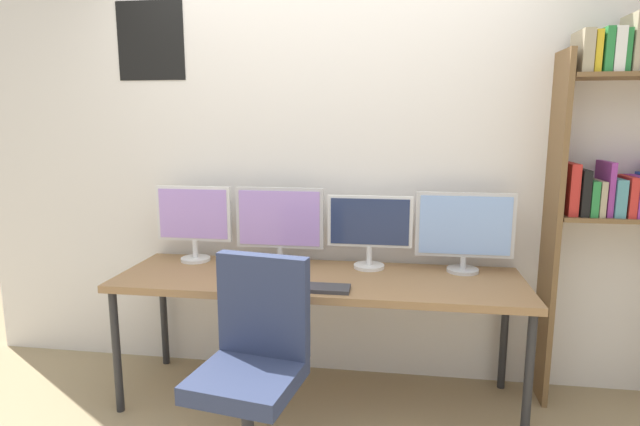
{
  "coord_description": "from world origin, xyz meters",
  "views": [
    {
      "loc": [
        0.42,
        -2.12,
        1.59
      ],
      "look_at": [
        0.0,
        0.65,
        1.09
      ],
      "focal_mm": 28.81,
      "sensor_mm": 36.0,
      "label": 1
    }
  ],
  "objects_px": {
    "keyboard_main": "(312,288)",
    "monitor_center_right": "(370,227)",
    "desk": "(319,285)",
    "monitor_far_left": "(194,219)",
    "monitor_far_right": "(465,229)",
    "bookshelf": "(622,185)",
    "office_chair": "(253,388)",
    "monitor_center_left": "(280,222)",
    "computer_mouse": "(268,284)"
  },
  "relations": [
    {
      "from": "keyboard_main",
      "to": "monitor_center_right",
      "type": "bearing_deg",
      "value": 58.78
    },
    {
      "from": "desk",
      "to": "monitor_far_left",
      "type": "distance_m",
      "value": 0.89
    },
    {
      "from": "monitor_center_right",
      "to": "monitor_far_right",
      "type": "xyz_separation_m",
      "value": [
        0.54,
        0.0,
        0.0
      ]
    },
    {
      "from": "bookshelf",
      "to": "office_chair",
      "type": "xyz_separation_m",
      "value": [
        -1.82,
        -0.87,
        -0.85
      ]
    },
    {
      "from": "monitor_far_left",
      "to": "monitor_center_right",
      "type": "distance_m",
      "value": 1.07
    },
    {
      "from": "monitor_far_right",
      "to": "bookshelf",
      "type": "bearing_deg",
      "value": 1.23
    },
    {
      "from": "monitor_far_left",
      "to": "monitor_center_left",
      "type": "height_order",
      "value": "monitor_center_left"
    },
    {
      "from": "office_chair",
      "to": "keyboard_main",
      "type": "relative_size",
      "value": 2.53
    },
    {
      "from": "office_chair",
      "to": "bookshelf",
      "type": "bearing_deg",
      "value": 25.51
    },
    {
      "from": "desk",
      "to": "monitor_center_left",
      "type": "bearing_deg",
      "value": 141.62
    },
    {
      "from": "computer_mouse",
      "to": "monitor_far_left",
      "type": "bearing_deg",
      "value": 142.2
    },
    {
      "from": "monitor_center_right",
      "to": "computer_mouse",
      "type": "height_order",
      "value": "monitor_center_right"
    },
    {
      "from": "bookshelf",
      "to": "office_chair",
      "type": "bearing_deg",
      "value": -154.49
    },
    {
      "from": "desk",
      "to": "monitor_center_left",
      "type": "height_order",
      "value": "monitor_center_left"
    },
    {
      "from": "monitor_center_left",
      "to": "monitor_far_right",
      "type": "distance_m",
      "value": 1.07
    },
    {
      "from": "bookshelf",
      "to": "keyboard_main",
      "type": "height_order",
      "value": "bookshelf"
    },
    {
      "from": "monitor_far_left",
      "to": "monitor_far_right",
      "type": "distance_m",
      "value": 1.61
    },
    {
      "from": "keyboard_main",
      "to": "desk",
      "type": "bearing_deg",
      "value": 90.0
    },
    {
      "from": "keyboard_main",
      "to": "bookshelf",
      "type": "bearing_deg",
      "value": 15.87
    },
    {
      "from": "bookshelf",
      "to": "monitor_far_right",
      "type": "distance_m",
      "value": 0.86
    },
    {
      "from": "office_chair",
      "to": "monitor_center_left",
      "type": "xyz_separation_m",
      "value": [
        -0.06,
        0.85,
        0.6
      ]
    },
    {
      "from": "monitor_center_left",
      "to": "office_chair",
      "type": "bearing_deg",
      "value": -85.79
    },
    {
      "from": "monitor_center_left",
      "to": "monitor_center_right",
      "type": "distance_m",
      "value": 0.54
    },
    {
      "from": "bookshelf",
      "to": "monitor_center_right",
      "type": "height_order",
      "value": "bookshelf"
    },
    {
      "from": "office_chair",
      "to": "monitor_center_right",
      "type": "xyz_separation_m",
      "value": [
        0.47,
        0.85,
        0.58
      ]
    },
    {
      "from": "monitor_far_left",
      "to": "monitor_center_left",
      "type": "xyz_separation_m",
      "value": [
        0.54,
        0.0,
        -0.0
      ]
    },
    {
      "from": "monitor_far_left",
      "to": "monitor_far_right",
      "type": "xyz_separation_m",
      "value": [
        1.61,
        0.0,
        -0.01
      ]
    },
    {
      "from": "monitor_far_right",
      "to": "keyboard_main",
      "type": "distance_m",
      "value": 0.95
    },
    {
      "from": "bookshelf",
      "to": "monitor_far_left",
      "type": "relative_size",
      "value": 4.57
    },
    {
      "from": "monitor_center_right",
      "to": "computer_mouse",
      "type": "bearing_deg",
      "value": -138.46
    },
    {
      "from": "bookshelf",
      "to": "office_chair",
      "type": "relative_size",
      "value": 2.15
    },
    {
      "from": "monitor_center_right",
      "to": "monitor_far_right",
      "type": "distance_m",
      "value": 0.54
    },
    {
      "from": "desk",
      "to": "office_chair",
      "type": "height_order",
      "value": "office_chair"
    },
    {
      "from": "monitor_far_left",
      "to": "bookshelf",
      "type": "bearing_deg",
      "value": 0.41
    },
    {
      "from": "bookshelf",
      "to": "keyboard_main",
      "type": "xyz_separation_m",
      "value": [
        -1.62,
        -0.46,
        -0.51
      ]
    },
    {
      "from": "monitor_center_right",
      "to": "monitor_far_left",
      "type": "bearing_deg",
      "value": 180.0
    },
    {
      "from": "keyboard_main",
      "to": "computer_mouse",
      "type": "bearing_deg",
      "value": -179.69
    },
    {
      "from": "keyboard_main",
      "to": "monitor_far_left",
      "type": "bearing_deg",
      "value": 151.19
    },
    {
      "from": "monitor_far_right",
      "to": "office_chair",
      "type": "bearing_deg",
      "value": -139.82
    },
    {
      "from": "monitor_far_right",
      "to": "computer_mouse",
      "type": "bearing_deg",
      "value": -156.84
    },
    {
      "from": "monitor_far_left",
      "to": "computer_mouse",
      "type": "relative_size",
      "value": 4.85
    },
    {
      "from": "monitor_far_left",
      "to": "keyboard_main",
      "type": "height_order",
      "value": "monitor_far_left"
    },
    {
      "from": "computer_mouse",
      "to": "bookshelf",
      "type": "bearing_deg",
      "value": 13.99
    },
    {
      "from": "bookshelf",
      "to": "monitor_center_right",
      "type": "relative_size",
      "value": 4.33
    },
    {
      "from": "desk",
      "to": "computer_mouse",
      "type": "relative_size",
      "value": 23.42
    },
    {
      "from": "bookshelf",
      "to": "computer_mouse",
      "type": "xyz_separation_m",
      "value": [
        -1.85,
        -0.46,
        -0.5
      ]
    },
    {
      "from": "monitor_far_left",
      "to": "monitor_center_right",
      "type": "relative_size",
      "value": 0.95
    },
    {
      "from": "monitor_center_left",
      "to": "monitor_center_right",
      "type": "height_order",
      "value": "monitor_center_left"
    },
    {
      "from": "office_chair",
      "to": "monitor_far_left",
      "type": "distance_m",
      "value": 1.2
    },
    {
      "from": "monitor_center_right",
      "to": "desk",
      "type": "bearing_deg",
      "value": -141.63
    }
  ]
}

